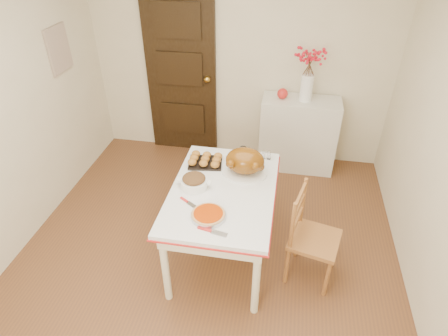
% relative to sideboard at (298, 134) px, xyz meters
% --- Properties ---
extents(floor, '(3.50, 4.00, 0.00)m').
position_rel_sideboard_xyz_m(floor, '(-0.75, -1.78, -0.44)').
color(floor, brown).
rests_on(floor, ground).
extents(wall_back, '(3.50, 0.00, 2.50)m').
position_rel_sideboard_xyz_m(wall_back, '(-0.75, 0.22, 0.81)').
color(wall_back, beige).
rests_on(wall_back, ground).
extents(door_back, '(0.85, 0.06, 2.06)m').
position_rel_sideboard_xyz_m(door_back, '(-1.45, 0.19, 0.59)').
color(door_back, black).
rests_on(door_back, ground).
extents(photo_board, '(0.03, 0.35, 0.45)m').
position_rel_sideboard_xyz_m(photo_board, '(-2.48, -0.58, 1.06)').
color(photo_board, '#B9AE95').
rests_on(photo_board, ground).
extents(sideboard, '(0.89, 0.39, 0.89)m').
position_rel_sideboard_xyz_m(sideboard, '(0.00, 0.00, 0.00)').
color(sideboard, beige).
rests_on(sideboard, floor).
extents(kitchen_table, '(0.87, 1.27, 0.76)m').
position_rel_sideboard_xyz_m(kitchen_table, '(-0.61, -1.61, -0.06)').
color(kitchen_table, white).
rests_on(kitchen_table, floor).
extents(chair_oak, '(0.47, 0.47, 0.88)m').
position_rel_sideboard_xyz_m(chair_oak, '(0.18, -1.71, -0.00)').
color(chair_oak, '#A36926').
rests_on(chair_oak, floor).
extents(berry_vase, '(0.32, 0.32, 0.61)m').
position_rel_sideboard_xyz_m(berry_vase, '(0.03, 0.00, 0.75)').
color(berry_vase, white).
rests_on(berry_vase, sideboard).
extents(apple, '(0.12, 0.12, 0.12)m').
position_rel_sideboard_xyz_m(apple, '(-0.23, 0.00, 0.50)').
color(apple, red).
rests_on(apple, sideboard).
extents(turkey_platter, '(0.46, 0.41, 0.25)m').
position_rel_sideboard_xyz_m(turkey_platter, '(-0.47, -1.36, 0.44)').
color(turkey_platter, '#7A4106').
rests_on(turkey_platter, kitchen_table).
extents(pumpkin_pie, '(0.33, 0.33, 0.05)m').
position_rel_sideboard_xyz_m(pumpkin_pie, '(-0.66, -1.97, 0.35)').
color(pumpkin_pie, '#AA2F00').
rests_on(pumpkin_pie, kitchen_table).
extents(stuffing_dish, '(0.34, 0.30, 0.11)m').
position_rel_sideboard_xyz_m(stuffing_dish, '(-0.85, -1.62, 0.37)').
color(stuffing_dish, brown).
rests_on(stuffing_dish, kitchen_table).
extents(rolls_tray, '(0.33, 0.27, 0.08)m').
position_rel_sideboard_xyz_m(rolls_tray, '(-0.84, -1.27, 0.36)').
color(rolls_tray, '#A55F1A').
rests_on(rolls_tray, kitchen_table).
extents(pie_server, '(0.24, 0.11, 0.01)m').
position_rel_sideboard_xyz_m(pie_server, '(-0.60, -2.11, 0.33)').
color(pie_server, silver).
rests_on(pie_server, kitchen_table).
extents(carving_knife, '(0.21, 0.17, 0.01)m').
position_rel_sideboard_xyz_m(carving_knife, '(-0.83, -1.84, 0.33)').
color(carving_knife, silver).
rests_on(carving_knife, kitchen_table).
extents(drinking_glass, '(0.06, 0.06, 0.11)m').
position_rel_sideboard_xyz_m(drinking_glass, '(-0.52, -1.10, 0.37)').
color(drinking_glass, white).
rests_on(drinking_glass, kitchen_table).
extents(shaker_pair, '(0.09, 0.05, 0.08)m').
position_rel_sideboard_xyz_m(shaker_pair, '(-0.30, -1.08, 0.36)').
color(shaker_pair, white).
rests_on(shaker_pair, kitchen_table).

